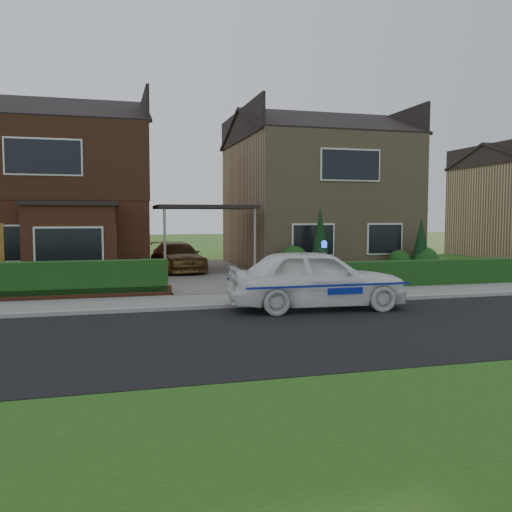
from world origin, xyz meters
name	(u,v)px	position (x,y,z in m)	size (l,w,h in m)	color
ground	(297,332)	(0.00, 0.00, 0.00)	(120.00, 120.00, 0.00)	#1E4712
road	(297,332)	(0.00, 0.00, 0.00)	(60.00, 6.00, 0.02)	black
kerb	(257,305)	(0.00, 3.05, 0.06)	(60.00, 0.16, 0.12)	#9E9993
sidewalk	(247,299)	(0.00, 4.10, 0.05)	(60.00, 2.00, 0.10)	slate
grass_verge	(442,421)	(0.00, -5.00, 0.00)	(60.00, 4.00, 0.01)	#1E4712
driveway	(205,273)	(0.00, 11.00, 0.06)	(3.80, 12.00, 0.12)	#666059
house_left	(55,181)	(-5.78, 13.90, 3.81)	(7.50, 9.53, 7.25)	brown
house_right	(314,188)	(5.80, 13.99, 3.66)	(7.50, 8.06, 7.25)	#977D5D
carport_link	(204,208)	(0.00, 10.95, 2.66)	(3.80, 3.00, 2.77)	black
dwarf_wall	(28,297)	(-5.80, 5.30, 0.18)	(7.70, 0.25, 0.36)	brown
hedge_left	(29,302)	(-5.80, 5.45, 0.00)	(7.50, 0.55, 0.90)	#143B13
hedge_right	(410,288)	(5.80, 5.35, 0.00)	(7.50, 0.55, 0.80)	#143B13
shrub_left_mid	(99,264)	(-4.00, 9.30, 0.66)	(1.32, 1.32, 1.32)	#143B13
shrub_left_near	(146,269)	(-2.40, 9.60, 0.42)	(0.84, 0.84, 0.84)	#143B13
shrub_right_near	(294,261)	(3.20, 9.40, 0.60)	(1.20, 1.20, 1.20)	#143B13
shrub_right_mid	(399,262)	(7.80, 9.50, 0.48)	(0.96, 0.96, 0.96)	#143B13
shrub_right_far	(425,260)	(8.80, 9.20, 0.54)	(1.08, 1.08, 1.08)	#143B13
conifer_a	(320,243)	(4.20, 9.20, 1.30)	(0.90, 0.90, 2.60)	black
conifer_b	(421,247)	(8.60, 9.20, 1.10)	(0.90, 0.90, 2.20)	black
police_car	(316,279)	(1.36, 2.40, 0.76)	(4.11, 4.59, 1.69)	white
driveway_car	(178,257)	(-1.00, 11.58, 0.70)	(1.62, 3.98, 1.15)	brown
potted_plant_a	(16,288)	(-6.19, 6.00, 0.33)	(0.35, 0.24, 0.66)	gray
potted_plant_b	(146,275)	(-2.50, 8.07, 0.36)	(0.40, 0.32, 0.72)	gray
potted_plant_c	(58,276)	(-5.34, 9.00, 0.34)	(0.38, 0.38, 0.67)	gray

